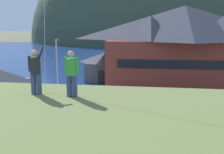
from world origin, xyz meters
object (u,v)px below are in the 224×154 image
at_px(parked_car_front_row_silver, 61,99).
at_px(parked_car_mid_row_center, 149,137).
at_px(person_kite_flyer, 35,70).
at_px(person_companion, 71,72).
at_px(harbor_lodge, 184,42).
at_px(storage_shed_waterside, 105,66).
at_px(moored_boat_wharfside, 105,65).
at_px(parked_car_front_row_red, 124,104).
at_px(wharf_dock, 126,65).
at_px(moored_boat_outer_mooring, 142,62).
at_px(parking_light_pole, 57,65).
at_px(parked_car_back_row_left, 51,122).
at_px(parked_car_back_row_right, 193,111).

relative_size(parked_car_front_row_silver, parked_car_mid_row_center, 1.03).
distance_m(person_kite_flyer, person_companion, 1.48).
distance_m(harbor_lodge, storage_shed_waterside, 11.82).
distance_m(moored_boat_wharfside, parked_car_front_row_red, 26.00).
relative_size(moored_boat_wharfside, parked_car_front_row_silver, 2.01).
bearing_deg(parked_car_front_row_red, storage_shed_waterside, 106.34).
height_order(storage_shed_waterside, wharf_dock, storage_shed_waterside).
bearing_deg(wharf_dock, moored_boat_outer_mooring, 33.28).
bearing_deg(parking_light_pole, parked_car_front_row_red, -27.18).
relative_size(wharf_dock, moored_boat_wharfside, 1.76).
bearing_deg(person_companion, wharf_dock, 92.11).
distance_m(moored_boat_outer_mooring, parked_car_front_row_silver, 31.00).
bearing_deg(storage_shed_waterside, moored_boat_wharfside, 99.46).
xyz_separation_m(parked_car_back_row_left, parking_light_pole, (-2.69, 9.31, 2.88)).
relative_size(moored_boat_wharfside, person_companion, 4.98).
relative_size(harbor_lodge, parked_car_front_row_red, 5.32).
xyz_separation_m(parked_car_front_row_silver, parked_car_front_row_red, (6.26, -0.63, 0.00)).
relative_size(parked_car_front_row_silver, parked_car_back_row_left, 1.00).
bearing_deg(parked_car_front_row_silver, parked_car_back_row_left, -78.66).
bearing_deg(parked_car_mid_row_center, moored_boat_outer_mooring, 92.05).
bearing_deg(parked_car_front_row_red, harbor_lodge, 64.67).
height_order(harbor_lodge, parked_car_front_row_silver, harbor_lodge).
height_order(moored_boat_wharfside, parked_car_back_row_right, moored_boat_wharfside).
xyz_separation_m(parked_car_front_row_red, parked_car_back_row_left, (-5.07, -5.33, 0.00)).
xyz_separation_m(harbor_lodge, wharf_dock, (-9.31, 13.95, -5.43)).
relative_size(moored_boat_wharfside, parked_car_back_row_left, 2.00).
distance_m(moored_boat_wharfside, parked_car_back_row_right, 29.07).
bearing_deg(wharf_dock, parked_car_back_row_left, -94.60).
xyz_separation_m(wharf_dock, parked_car_back_row_left, (-2.74, -34.03, 0.71)).
distance_m(harbor_lodge, parked_car_back_row_right, 16.65).
bearing_deg(harbor_lodge, person_kite_flyer, -107.90).
xyz_separation_m(parked_car_back_row_left, person_kite_flyer, (2.83, -8.44, 5.46)).
relative_size(storage_shed_waterside, moored_boat_outer_mooring, 1.02).
height_order(parked_car_front_row_silver, parking_light_pole, parking_light_pole).
relative_size(moored_boat_outer_mooring, person_companion, 3.24).
bearing_deg(harbor_lodge, parked_car_mid_row_center, -102.26).
relative_size(harbor_lodge, moored_boat_wharfside, 2.59).
relative_size(storage_shed_waterside, parked_car_back_row_left, 1.33).
height_order(storage_shed_waterside, moored_boat_outer_mooring, storage_shed_waterside).
height_order(parked_car_front_row_silver, person_kite_flyer, person_kite_flyer).
bearing_deg(harbor_lodge, parking_light_pole, -143.84).
bearing_deg(person_companion, harbor_lodge, 74.88).
distance_m(parked_car_front_row_silver, parking_light_pole, 4.66).
height_order(storage_shed_waterside, parked_car_back_row_right, storage_shed_waterside).
height_order(parked_car_back_row_right, person_companion, person_companion).
relative_size(harbor_lodge, parked_car_mid_row_center, 5.34).
height_order(wharf_dock, parked_car_front_row_red, parked_car_front_row_red).
distance_m(storage_shed_waterside, parked_car_front_row_silver, 14.15).
bearing_deg(parked_car_front_row_silver, parked_car_mid_row_center, -42.31).
height_order(wharf_dock, moored_boat_outer_mooring, moored_boat_outer_mooring).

